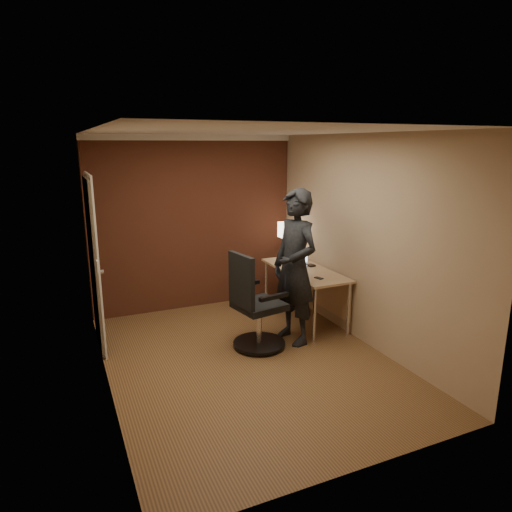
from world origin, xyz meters
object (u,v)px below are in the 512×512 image
(mouse, at_px, (299,271))
(person, at_px, (295,267))
(desk_lamp, at_px, (288,230))
(phone, at_px, (319,278))
(wallet, at_px, (311,265))
(office_chair, at_px, (254,308))
(laptop, at_px, (296,260))
(desk, at_px, (309,277))

(mouse, xyz_separation_m, person, (-0.31, -0.45, 0.19))
(desk_lamp, height_order, mouse, desk_lamp)
(phone, bearing_deg, wallet, 53.80)
(phone, bearing_deg, office_chair, 170.64)
(wallet, height_order, office_chair, office_chair)
(laptop, xyz_separation_m, mouse, (-0.15, -0.35, -0.05))
(desk, height_order, office_chair, office_chair)
(desk, distance_m, person, 0.82)
(desk, bearing_deg, office_chair, -152.53)
(mouse, bearing_deg, person, -125.70)
(laptop, bearing_deg, person, -119.85)
(desk_lamp, xyz_separation_m, office_chair, (-1.06, -1.19, -0.64))
(desk_lamp, bearing_deg, office_chair, -131.75)
(laptop, distance_m, office_chair, 1.32)
(laptop, distance_m, phone, 0.72)
(desk, height_order, mouse, mouse)
(desk, height_order, person, person)
(desk_lamp, bearing_deg, desk, -89.31)
(office_chair, distance_m, person, 0.69)
(mouse, bearing_deg, phone, -79.00)
(office_chair, height_order, person, person)
(mouse, height_order, phone, mouse)
(phone, distance_m, person, 0.45)
(mouse, relative_size, person, 0.05)
(desk_lamp, distance_m, wallet, 0.68)
(mouse, distance_m, phone, 0.38)
(person, bearing_deg, mouse, 135.63)
(desk, relative_size, person, 0.80)
(laptop, bearing_deg, phone, -95.46)
(phone, distance_m, office_chair, 0.96)
(desk, xyz_separation_m, wallet, (0.08, 0.10, 0.14))
(phone, bearing_deg, person, 176.70)
(phone, relative_size, office_chair, 0.10)
(desk_lamp, bearing_deg, laptop, -98.78)
(desk_lamp, relative_size, mouse, 5.35)
(laptop, relative_size, person, 0.22)
(person, bearing_deg, laptop, 139.90)
(wallet, bearing_deg, desk_lamp, 99.29)
(laptop, height_order, mouse, laptop)
(desk_lamp, xyz_separation_m, mouse, (-0.21, -0.72, -0.40))
(desk, distance_m, mouse, 0.27)
(desk, height_order, desk_lamp, desk_lamp)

